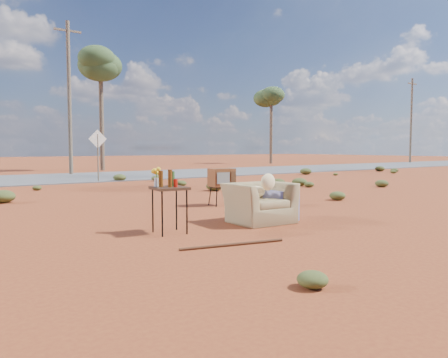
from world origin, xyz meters
TOP-DOWN VIEW (x-y plane):
  - ground at (0.00, 0.00)m, footprint 140.00×140.00m
  - highway at (0.00, 15.00)m, footprint 140.00×7.00m
  - armchair at (0.56, 0.35)m, footprint 1.41×0.88m
  - tv_unit at (1.29, 2.74)m, footprint 0.62×0.53m
  - side_table at (-1.48, 0.43)m, footprint 0.60×0.60m
  - rusty_bar at (-1.16, -0.98)m, footprint 1.60×0.40m
  - road_sign at (1.50, 12.00)m, footprint 0.78×0.06m
  - eucalyptus_center at (5.00, 21.00)m, footprint 3.20×3.20m
  - eucalyptus_right at (22.00, 24.00)m, footprint 3.20×3.20m
  - utility_pole_center at (2.00, 17.50)m, footprint 1.40×0.20m
  - utility_pole_east at (34.00, 17.50)m, footprint 1.40×0.20m
  - scrub_patch at (-0.82, 4.41)m, footprint 17.49×8.07m

SIDE VIEW (x-z plane):
  - ground at x=0.00m, z-range 0.00..0.00m
  - highway at x=0.00m, z-range 0.00..0.04m
  - rusty_bar at x=-1.16m, z-range 0.00..0.04m
  - scrub_patch at x=-0.82m, z-range -0.03..0.30m
  - armchair at x=0.56m, z-range -0.03..0.98m
  - tv_unit at x=1.29m, z-range 0.22..1.14m
  - side_table at x=-1.48m, z-range 0.26..1.34m
  - road_sign at x=1.50m, z-range 0.41..2.60m
  - utility_pole_center at x=2.00m, z-range 0.15..8.15m
  - utility_pole_east at x=34.00m, z-range 0.15..8.15m
  - eucalyptus_right at x=22.00m, z-range 2.39..9.49m
  - eucalyptus_center at x=5.00m, z-range 2.63..10.23m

